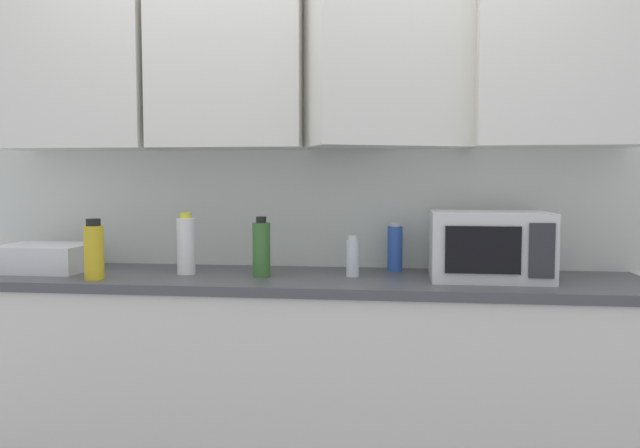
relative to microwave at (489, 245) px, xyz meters
The scene contains 9 objects.
wall_back_with_cabinets 0.97m from the microwave, 165.18° to the left, with size 3.72×0.57×2.60m.
counter_run 0.98m from the microwave, behind, with size 2.85×0.63×0.90m.
microwave is the anchor object (origin of this frame).
dish_rack 1.95m from the microwave, behind, with size 0.38×0.30×0.12m, color silver.
bottle_yellow_mustard 1.63m from the microwave, behind, with size 0.08×0.08×0.25m.
bottle_green_oil 0.95m from the microwave, behind, with size 0.08×0.08×0.26m.
bottle_blue_cleaner 0.43m from the microwave, 154.78° to the left, with size 0.07×0.07×0.22m.
bottle_clear_tall 0.57m from the microwave, behind, with size 0.06×0.06×0.18m.
bottle_white_jar 1.29m from the microwave, behind, with size 0.08×0.08×0.27m.
Camera 1 is at (0.41, -3.00, 1.32)m, focal length 36.21 mm.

